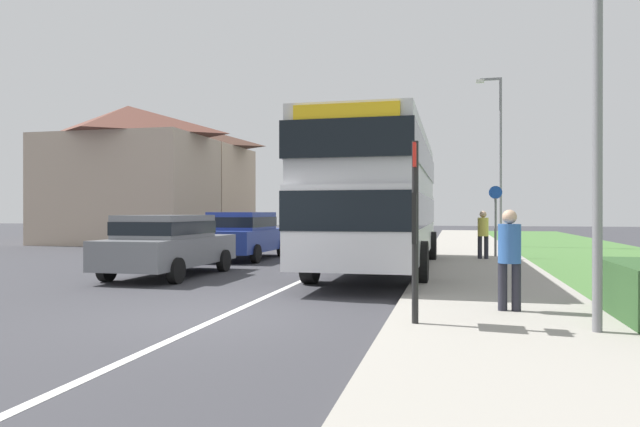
{
  "coord_description": "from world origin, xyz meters",
  "views": [
    {
      "loc": [
        3.51,
        -8.38,
        1.64
      ],
      "look_at": [
        0.63,
        3.87,
        1.6
      ],
      "focal_mm": 31.95,
      "sensor_mm": 36.0,
      "label": 1
    }
  ],
  "objects_px": {
    "double_decker_bus": "(380,193)",
    "pedestrian_at_stop": "(509,255)",
    "parked_car_grey": "(168,242)",
    "bus_stop_sign": "(415,219)",
    "pedestrian_walking_away": "(483,232)",
    "cycle_route_sign": "(496,218)",
    "street_lamp_mid": "(498,151)",
    "parked_car_blue": "(244,233)"
  },
  "relations": [
    {
      "from": "parked_car_blue",
      "to": "cycle_route_sign",
      "type": "bearing_deg",
      "value": 11.45
    },
    {
      "from": "double_decker_bus",
      "to": "parked_car_grey",
      "type": "height_order",
      "value": "double_decker_bus"
    },
    {
      "from": "parked_car_blue",
      "to": "cycle_route_sign",
      "type": "relative_size",
      "value": 1.79
    },
    {
      "from": "street_lamp_mid",
      "to": "parked_car_grey",
      "type": "bearing_deg",
      "value": -123.21
    },
    {
      "from": "pedestrian_walking_away",
      "to": "bus_stop_sign",
      "type": "bearing_deg",
      "value": -97.28
    },
    {
      "from": "street_lamp_mid",
      "to": "cycle_route_sign",
      "type": "bearing_deg",
      "value": -94.93
    },
    {
      "from": "double_decker_bus",
      "to": "cycle_route_sign",
      "type": "xyz_separation_m",
      "value": [
        3.33,
        4.77,
        -0.71
      ]
    },
    {
      "from": "pedestrian_at_stop",
      "to": "street_lamp_mid",
      "type": "bearing_deg",
      "value": 86.34
    },
    {
      "from": "cycle_route_sign",
      "to": "street_lamp_mid",
      "type": "relative_size",
      "value": 0.33
    },
    {
      "from": "cycle_route_sign",
      "to": "street_lamp_mid",
      "type": "height_order",
      "value": "street_lamp_mid"
    },
    {
      "from": "double_decker_bus",
      "to": "pedestrian_walking_away",
      "type": "xyz_separation_m",
      "value": [
        2.87,
        3.7,
        -1.17
      ]
    },
    {
      "from": "bus_stop_sign",
      "to": "street_lamp_mid",
      "type": "relative_size",
      "value": 0.34
    },
    {
      "from": "pedestrian_walking_away",
      "to": "cycle_route_sign",
      "type": "xyz_separation_m",
      "value": [
        0.46,
        1.06,
        0.45
      ]
    },
    {
      "from": "double_decker_bus",
      "to": "street_lamp_mid",
      "type": "bearing_deg",
      "value": 71.1
    },
    {
      "from": "double_decker_bus",
      "to": "pedestrian_at_stop",
      "type": "relative_size",
      "value": 6.19
    },
    {
      "from": "parked_car_blue",
      "to": "bus_stop_sign",
      "type": "bearing_deg",
      "value": -58.5
    },
    {
      "from": "parked_car_grey",
      "to": "bus_stop_sign",
      "type": "bearing_deg",
      "value": -38.98
    },
    {
      "from": "pedestrian_at_stop",
      "to": "bus_stop_sign",
      "type": "relative_size",
      "value": 0.64
    },
    {
      "from": "pedestrian_at_stop",
      "to": "pedestrian_walking_away",
      "type": "distance_m",
      "value": 9.99
    },
    {
      "from": "double_decker_bus",
      "to": "pedestrian_at_stop",
      "type": "bearing_deg",
      "value": -66.18
    },
    {
      "from": "cycle_route_sign",
      "to": "street_lamp_mid",
      "type": "xyz_separation_m",
      "value": [
        0.57,
        6.64,
        2.97
      ]
    },
    {
      "from": "parked_car_blue",
      "to": "pedestrian_walking_away",
      "type": "distance_m",
      "value": 8.0
    },
    {
      "from": "pedestrian_walking_away",
      "to": "bus_stop_sign",
      "type": "distance_m",
      "value": 11.4
    },
    {
      "from": "double_decker_bus",
      "to": "parked_car_grey",
      "type": "relative_size",
      "value": 2.33
    },
    {
      "from": "pedestrian_walking_away",
      "to": "parked_car_blue",
      "type": "bearing_deg",
      "value": -175.38
    },
    {
      "from": "parked_car_grey",
      "to": "pedestrian_at_stop",
      "type": "xyz_separation_m",
      "value": [
        7.86,
        -3.96,
        0.11
      ]
    },
    {
      "from": "double_decker_bus",
      "to": "parked_car_blue",
      "type": "bearing_deg",
      "value": 149.04
    },
    {
      "from": "pedestrian_at_stop",
      "to": "parked_car_grey",
      "type": "bearing_deg",
      "value": 153.25
    },
    {
      "from": "double_decker_bus",
      "to": "street_lamp_mid",
      "type": "distance_m",
      "value": 12.27
    },
    {
      "from": "street_lamp_mid",
      "to": "pedestrian_at_stop",
      "type": "bearing_deg",
      "value": -93.66
    },
    {
      "from": "parked_car_blue",
      "to": "cycle_route_sign",
      "type": "distance_m",
      "value": 8.62
    },
    {
      "from": "double_decker_bus",
      "to": "cycle_route_sign",
      "type": "height_order",
      "value": "double_decker_bus"
    },
    {
      "from": "pedestrian_at_stop",
      "to": "pedestrian_walking_away",
      "type": "height_order",
      "value": "same"
    },
    {
      "from": "parked_car_blue",
      "to": "street_lamp_mid",
      "type": "relative_size",
      "value": 0.59
    },
    {
      "from": "parked_car_grey",
      "to": "street_lamp_mid",
      "type": "relative_size",
      "value": 0.58
    },
    {
      "from": "bus_stop_sign",
      "to": "cycle_route_sign",
      "type": "bearing_deg",
      "value": 81.25
    },
    {
      "from": "pedestrian_walking_away",
      "to": "double_decker_bus",
      "type": "bearing_deg",
      "value": -127.81
    },
    {
      "from": "pedestrian_at_stop",
      "to": "street_lamp_mid",
      "type": "xyz_separation_m",
      "value": [
        1.13,
        17.69,
        3.43
      ]
    },
    {
      "from": "parked_car_grey",
      "to": "pedestrian_at_stop",
      "type": "bearing_deg",
      "value": -26.75
    },
    {
      "from": "pedestrian_at_stop",
      "to": "bus_stop_sign",
      "type": "height_order",
      "value": "bus_stop_sign"
    },
    {
      "from": "double_decker_bus",
      "to": "pedestrian_at_stop",
      "type": "height_order",
      "value": "double_decker_bus"
    },
    {
      "from": "street_lamp_mid",
      "to": "parked_car_blue",
      "type": "bearing_deg",
      "value": -137.16
    }
  ]
}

